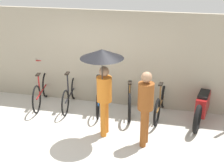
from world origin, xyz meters
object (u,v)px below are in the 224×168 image
parked_bicycle_3 (129,99)px  parked_bicycle_2 (99,96)px  motorcycle (203,105)px  parked_bicycle_0 (42,91)px  parked_bicycle_1 (70,94)px  pedestrian_center (146,104)px  parked_bicycle_4 (161,102)px  pedestrian_leading (103,71)px

parked_bicycle_3 → parked_bicycle_2: bearing=81.4°
motorcycle → parked_bicycle_0: bearing=102.2°
parked_bicycle_3 → parked_bicycle_1: bearing=80.3°
parked_bicycle_2 → motorcycle: size_ratio=0.80×
pedestrian_center → motorcycle: (1.20, 1.41, -0.55)m
parked_bicycle_0 → parked_bicycle_3: bearing=-99.4°
parked_bicycle_3 → parked_bicycle_4: 0.78m
pedestrian_leading → pedestrian_center: 1.07m
parked_bicycle_3 → pedestrian_leading: pedestrian_leading is taller
parked_bicycle_0 → pedestrian_leading: pedestrian_leading is taller
parked_bicycle_4 → pedestrian_center: bearing=175.8°
pedestrian_center → motorcycle: 1.94m
parked_bicycle_4 → pedestrian_center: pedestrian_center is taller
parked_bicycle_3 → motorcycle: 1.77m
parked_bicycle_0 → parked_bicycle_1: bearing=-97.7°
parked_bicycle_0 → pedestrian_center: (2.91, -1.32, 0.56)m
parked_bicycle_2 → motorcycle: bearing=-100.9°
pedestrian_leading → parked_bicycle_2: bearing=-68.5°
parked_bicycle_1 → motorcycle: 3.33m
parked_bicycle_4 → pedestrian_center: size_ratio=1.05×
parked_bicycle_1 → pedestrian_center: 2.59m
parked_bicycle_0 → motorcycle: bearing=-99.7°
parked_bicycle_4 → parked_bicycle_2: bearing=95.2°
parked_bicycle_2 → pedestrian_leading: (0.44, -1.24, 1.14)m
parked_bicycle_1 → parked_bicycle_4: parked_bicycle_4 is taller
motorcycle → parked_bicycle_2: bearing=102.1°
parked_bicycle_0 → parked_bicycle_1: size_ratio=1.02×
parked_bicycle_2 → motorcycle: parked_bicycle_2 is taller
motorcycle → parked_bicycle_1: bearing=101.7°
parked_bicycle_1 → parked_bicycle_4: bearing=-96.6°
parked_bicycle_0 → parked_bicycle_4: 3.13m
parked_bicycle_4 → pedestrian_center: 1.51m
pedestrian_leading → pedestrian_center: bearing=174.2°
parked_bicycle_0 → parked_bicycle_4: (3.13, 0.06, -0.03)m
parked_bicycle_1 → pedestrian_leading: pedestrian_leading is taller
pedestrian_leading → pedestrian_center: (0.90, -0.12, -0.56)m
parked_bicycle_3 → motorcycle: size_ratio=0.84×
parked_bicycle_0 → parked_bicycle_3: size_ratio=0.99×
parked_bicycle_3 → pedestrian_leading: 1.73m
pedestrian_leading → motorcycle: (2.11, 1.29, -1.12)m
parked_bicycle_1 → parked_bicycle_2: bearing=-97.3°
parked_bicycle_0 → pedestrian_center: bearing=-125.4°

